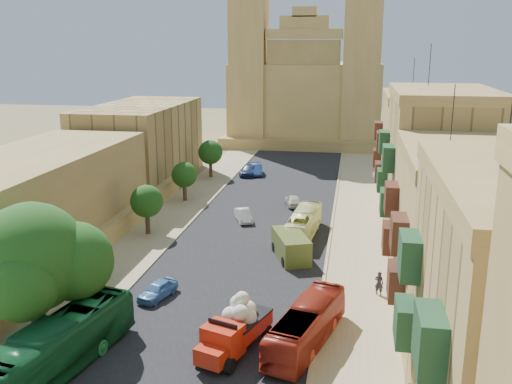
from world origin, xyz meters
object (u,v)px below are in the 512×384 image
(street_tree_c, at_px, (184,175))
(olive_pickup, at_px, (291,246))
(red_truck, at_px, (234,328))
(pedestrian_a, at_px, (379,283))
(pedestrian_c, at_px, (327,301))
(car_blue_a, at_px, (158,290))
(car_dkblue, at_px, (250,170))
(ficus_tree, at_px, (34,261))
(bus_cream_east, at_px, (304,224))
(car_cream, at_px, (292,238))
(car_white_b, at_px, (293,201))
(car_white_a, at_px, (244,215))
(street_tree_a, at_px, (89,248))
(street_tree_d, at_px, (210,152))
(street_tree_b, at_px, (147,202))
(bus_green_north, at_px, (60,345))
(car_blue_b, at_px, (256,169))
(bus_red_east, at_px, (306,325))
(church, at_px, (306,89))

(street_tree_c, bearing_deg, olive_pickup, -48.81)
(red_truck, distance_m, pedestrian_a, 12.64)
(olive_pickup, bearing_deg, pedestrian_c, -70.27)
(car_blue_a, bearing_deg, car_dkblue, 107.38)
(car_blue_a, relative_size, pedestrian_a, 2.01)
(ficus_tree, bearing_deg, bus_cream_east, 57.37)
(olive_pickup, xyz_separation_m, pedestrian_a, (7.00, -6.09, -0.14))
(ficus_tree, xyz_separation_m, car_cream, (13.14, 19.48, -4.51))
(red_truck, relative_size, car_white_b, 1.67)
(car_white_b, bearing_deg, car_cream, 80.11)
(olive_pickup, distance_m, pedestrian_c, 10.37)
(car_white_a, bearing_deg, street_tree_a, -137.27)
(street_tree_c, distance_m, street_tree_d, 12.01)
(street_tree_b, height_order, pedestrian_a, street_tree_b)
(red_truck, relative_size, bus_cream_east, 0.70)
(car_white_a, bearing_deg, bus_green_north, -121.51)
(bus_green_north, relative_size, car_cream, 2.80)
(street_tree_d, height_order, car_blue_b, street_tree_d)
(bus_cream_east, relative_size, car_blue_a, 2.48)
(ficus_tree, distance_m, car_blue_b, 47.00)
(bus_green_north, bearing_deg, street_tree_d, 105.13)
(car_blue_b, bearing_deg, street_tree_d, -168.93)
(street_tree_c, relative_size, bus_cream_east, 0.51)
(ficus_tree, relative_size, pedestrian_a, 4.84)
(street_tree_a, bearing_deg, street_tree_b, 90.00)
(olive_pickup, relative_size, bus_green_north, 0.51)
(street_tree_c, relative_size, street_tree_d, 0.89)
(bus_cream_east, xyz_separation_m, car_dkblue, (-9.53, 24.20, -0.53))
(car_blue_a, height_order, car_dkblue, car_dkblue)
(street_tree_d, xyz_separation_m, car_white_b, (12.47, -12.23, -2.72))
(red_truck, relative_size, car_white_a, 1.66)
(street_tree_d, xyz_separation_m, car_white_a, (8.12, -18.58, -2.74))
(bus_green_north, bearing_deg, car_cream, 76.43)
(ficus_tree, xyz_separation_m, red_truck, (11.88, 0.61, -3.56))
(street_tree_a, bearing_deg, bus_green_north, -72.35)
(street_tree_a, distance_m, bus_green_north, 11.63)
(street_tree_c, bearing_deg, red_truck, -68.35)
(street_tree_a, bearing_deg, car_blue_a, -12.73)
(red_truck, bearing_deg, bus_red_east, 19.73)
(street_tree_a, bearing_deg, street_tree_c, 90.00)
(street_tree_b, height_order, car_white_a, street_tree_b)
(street_tree_b, xyz_separation_m, pedestrian_c, (17.50, -13.76, -2.23))
(car_white_a, bearing_deg, car_dkblue, 76.36)
(car_white_b, bearing_deg, car_dkblue, -77.95)
(street_tree_b, bearing_deg, red_truck, -57.27)
(bus_green_north, bearing_deg, church, 96.09)
(ficus_tree, height_order, car_blue_b, ficus_tree)
(church, bearing_deg, street_tree_b, -100.38)
(olive_pickup, xyz_separation_m, car_blue_b, (-8.22, 30.52, -0.32))
(street_tree_d, relative_size, bus_green_north, 0.46)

